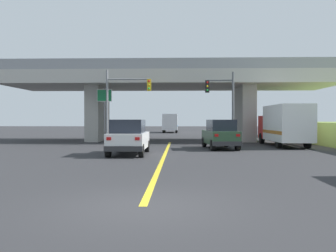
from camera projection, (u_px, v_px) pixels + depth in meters
The scene contains 10 objects.
ground at pixel (171, 141), 34.59m from camera, with size 160.00×160.00×0.00m, color #2B2B2D.
overpass_bridge at pixel (171, 86), 34.51m from camera, with size 30.39×8.65×7.23m.
lane_divider_stripe at pixel (164, 156), 20.11m from camera, with size 0.20×23.71×0.01m, color yellow.
suv_lead at pixel (129, 137), 20.70m from camera, with size 2.04×4.50×2.02m.
suv_crossing at pixel (220, 134), 24.82m from camera, with size 2.30×4.65×2.02m.
box_truck at pixel (284, 125), 27.31m from camera, with size 2.33×7.53×3.10m.
traffic_signal_nearside at pixel (224, 99), 28.21m from camera, with size 2.27×0.36×5.77m.
traffic_signal_farside at pixel (122, 97), 29.25m from camera, with size 3.67×0.36×6.09m.
highway_sign at pixel (104, 103), 31.41m from camera, with size 1.29×0.17×4.83m.
semi_truck_distant at pixel (170, 123), 57.33m from camera, with size 2.33×6.65×2.92m.
Camera 1 is at (0.84, -8.21, 1.99)m, focal length 38.45 mm.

